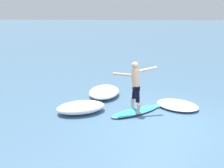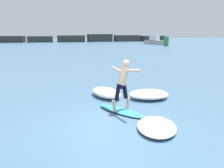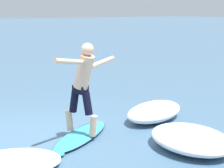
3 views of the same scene
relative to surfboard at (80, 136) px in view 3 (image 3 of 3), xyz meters
The scene contains 6 objects.
ground_plane 1.09m from the surfboard, 127.83° to the right, with size 200.00×200.00×0.00m, color #426480.
surfboard is the anchor object (origin of this frame).
surfer 1.11m from the surfboard, 49.45° to the left, with size 0.88×1.60×1.79m.
wave_foam_at_tail 2.06m from the surfboard, 94.75° to the left, with size 1.56×2.01×0.38m.
wave_foam_at_nose 1.73m from the surfboard, 68.83° to the right, with size 1.62×1.88×0.19m.
wave_foam_beside 2.14m from the surfboard, 41.51° to the left, with size 1.85×1.47×0.35m.
Camera 3 is at (6.83, -2.56, 2.49)m, focal length 60.00 mm.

